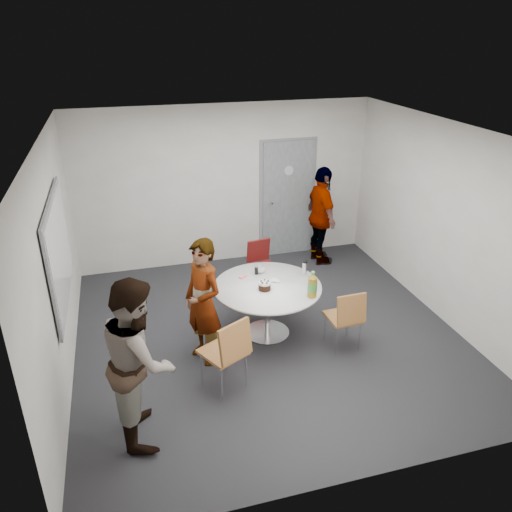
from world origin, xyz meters
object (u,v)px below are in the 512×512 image
object	(u,v)px
whiteboard	(59,251)
chair_near_right	(347,315)
table	(270,292)
chair_far	(261,261)
person_left	(139,359)
chair_near_left	(228,348)
person_main	(203,302)
door	(287,199)
person_right	(321,216)

from	to	relation	value
whiteboard	chair_near_right	bearing A→B (deg)	-13.38
whiteboard	table	xyz separation A→B (m)	(2.49, -0.19, -0.81)
chair_near_right	chair_far	xyz separation A→B (m)	(-0.58, 1.83, -0.02)
whiteboard	person_left	xyz separation A→B (m)	(0.75, -1.51, -0.58)
chair_near_left	person_main	xyz separation A→B (m)	(-0.15, 0.68, 0.23)
table	door	bearing A→B (deg)	66.58
whiteboard	chair_near_left	bearing A→B (deg)	-34.19
chair_near_right	person_right	size ratio (longest dim) A/B	0.50
person_right	chair_near_right	bearing A→B (deg)	164.74
chair_near_left	person_right	size ratio (longest dim) A/B	0.55
whiteboard	chair_far	bearing A→B (deg)	20.94
door	person_main	size ratio (longest dim) A/B	1.32
person_main	person_left	distance (m)	1.31
whiteboard	person_main	world-z (taller)	whiteboard
person_main	chair_far	bearing A→B (deg)	115.27
person_left	person_right	xyz separation A→B (m)	(3.24, 3.26, -0.02)
whiteboard	person_right	distance (m)	4.40
person_right	person_left	bearing A→B (deg)	135.05
door	whiteboard	distance (m)	4.25
door	chair_near_left	size ratio (longest dim) A/B	2.27
person_left	door	bearing A→B (deg)	-36.17
chair_near_right	chair_far	size ratio (longest dim) A/B	1.03
chair_near_right	person_left	xyz separation A→B (m)	(-2.56, -0.73, 0.36)
chair_near_left	person_right	xyz separation A→B (m)	(2.29, 2.91, 0.28)
chair_near_right	person_left	world-z (taller)	person_left
chair_near_right	person_right	distance (m)	2.65
person_main	chair_near_left	bearing A→B (deg)	-14.83
person_main	person_right	bearing A→B (deg)	105.17
chair_far	chair_near_left	bearing A→B (deg)	56.14
door	chair_near_right	world-z (taller)	door
whiteboard	chair_far	distance (m)	3.07
table	person_left	distance (m)	2.20
whiteboard	table	size ratio (longest dim) A/B	1.35
whiteboard	person_right	world-z (taller)	whiteboard
person_main	person_right	xyz separation A→B (m)	(2.44, 2.23, 0.05)
person_left	person_right	size ratio (longest dim) A/B	1.02
whiteboard	chair_near_left	size ratio (longest dim) A/B	2.04
whiteboard	table	world-z (taller)	whiteboard
door	whiteboard	size ratio (longest dim) A/B	1.12
whiteboard	chair_near_right	distance (m)	3.53
table	person_right	size ratio (longest dim) A/B	0.83
table	person_right	world-z (taller)	person_right
person_main	person_left	world-z (taller)	person_left
table	person_main	distance (m)	0.99
chair_far	table	bearing A→B (deg)	70.17
table	chair_far	world-z (taller)	table
table	chair_near_left	bearing A→B (deg)	-128.89
whiteboard	chair_far	size ratio (longest dim) A/B	2.31
chair_near_right	chair_far	world-z (taller)	chair_near_right
door	chair_near_left	distance (m)	3.94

